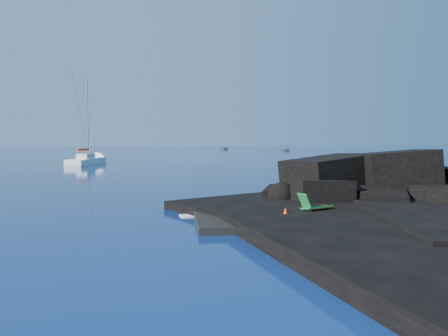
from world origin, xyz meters
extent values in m
plane|color=#04133F|center=(0.00, 0.00, 0.00)|extent=(400.00, 400.00, 0.00)
cube|color=black|center=(4.50, 0.50, 0.00)|extent=(9.08, 6.86, 0.70)
cube|color=white|center=(3.36, 1.66, 0.37)|extent=(2.03, 1.74, 0.05)
cone|color=#EA3F0C|center=(4.28, -0.98, 0.64)|extent=(0.47, 0.47, 0.58)
cube|color=#28282D|center=(31.09, 132.13, 0.00)|extent=(1.67, 4.70, 0.62)
cube|color=#28282D|center=(46.32, 111.31, 0.00)|extent=(1.94, 5.12, 0.67)
camera|label=1|loc=(-3.01, -20.29, 4.23)|focal=35.00mm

